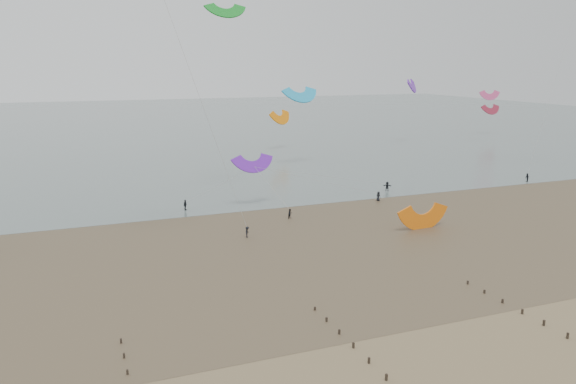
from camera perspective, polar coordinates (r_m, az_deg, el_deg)
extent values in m
plane|color=brown|center=(44.14, 4.43, -18.80)|extent=(500.00, 500.00, 0.00)
plane|color=#475654|center=(235.43, -17.28, 6.67)|extent=(500.00, 500.00, 0.00)
plane|color=#473A28|center=(74.38, -7.37, -5.35)|extent=(500.00, 500.00, 0.00)
ellipsoid|color=slate|center=(60.34, -21.30, -10.60)|extent=(23.60, 14.36, 0.01)
ellipsoid|color=slate|center=(80.60, 0.42, -3.80)|extent=(33.64, 18.32, 0.01)
ellipsoid|color=slate|center=(91.60, 21.98, -2.71)|extent=(19.65, 13.67, 0.01)
cube|color=black|center=(46.57, -16.00, -17.18)|extent=(0.16, 0.16, 0.51)
cube|color=black|center=(48.88, -16.32, -15.70)|extent=(0.16, 0.16, 0.48)
cube|color=black|center=(51.22, -16.60, -14.35)|extent=(0.16, 0.16, 0.45)
cube|color=black|center=(44.82, 9.96, -18.06)|extent=(0.16, 0.16, 0.59)
cube|color=black|center=(46.77, 8.23, -16.60)|extent=(0.16, 0.16, 0.57)
cube|color=black|center=(48.79, 6.66, -15.25)|extent=(0.16, 0.16, 0.54)
cube|color=black|center=(50.86, 5.24, -13.99)|extent=(0.16, 0.16, 0.51)
cube|color=black|center=(52.99, 3.94, -12.83)|extent=(0.16, 0.16, 0.48)
cube|color=black|center=(55.15, 2.75, -11.75)|extent=(0.16, 0.16, 0.45)
cube|color=black|center=(55.45, 26.53, -12.96)|extent=(0.16, 0.16, 0.59)
cube|color=black|center=(57.04, 24.56, -12.05)|extent=(0.16, 0.16, 0.57)
cube|color=black|center=(58.71, 22.70, -11.17)|extent=(0.16, 0.16, 0.54)
cube|color=black|center=(60.44, 20.96, -10.33)|extent=(0.16, 0.16, 0.51)
cube|color=black|center=(62.24, 19.33, -9.53)|extent=(0.16, 0.16, 0.48)
cube|color=black|center=(64.09, 17.80, -8.77)|extent=(0.16, 0.16, 0.45)
imported|color=black|center=(76.87, -4.16, -4.08)|extent=(1.02, 1.15, 1.55)
imported|color=black|center=(92.27, -10.40, -1.30)|extent=(0.93, 1.08, 1.74)
imported|color=black|center=(85.97, 0.22, -2.21)|extent=(0.91, 0.82, 1.53)
imported|color=black|center=(106.09, 10.04, 0.57)|extent=(1.66, 1.37, 1.79)
imported|color=black|center=(98.11, 9.16, -0.43)|extent=(0.82, 0.96, 1.66)
imported|color=black|center=(122.42, 23.11, 1.35)|extent=(0.97, 1.05, 1.73)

